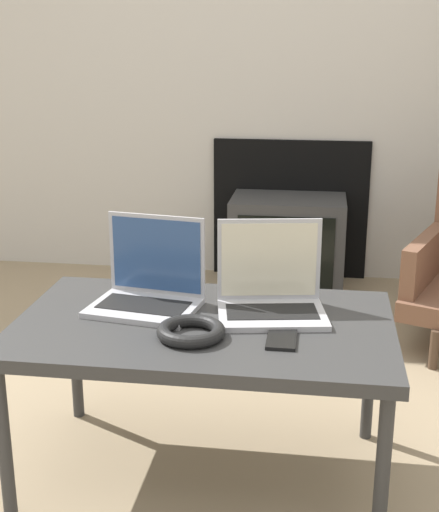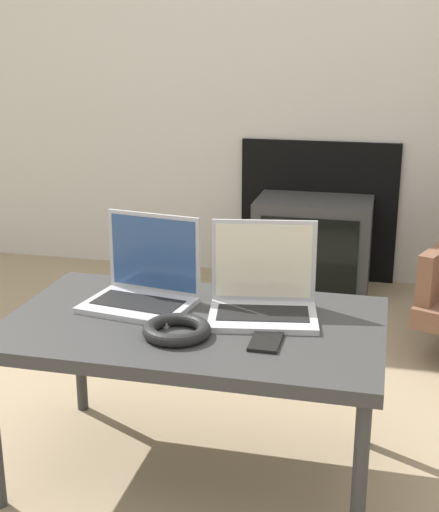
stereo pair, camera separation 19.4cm
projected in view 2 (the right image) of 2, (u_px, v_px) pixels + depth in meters
wall_back at (297, 22)px, 3.46m from camera, size 7.00×0.08×2.60m
table at (194, 334)px, 1.94m from camera, size 1.02×0.62×0.47m
laptop_left at (144, 283)px, 2.04m from camera, size 0.32×0.26×0.25m
laptop_right at (263, 293)px, 1.97m from camera, size 0.33×0.26×0.25m
headphones at (177, 330)px, 1.83m from camera, size 0.18×0.18×0.03m
phone at (266, 341)px, 1.79m from camera, size 0.07×0.13×0.01m
tv at (313, 245)px, 3.52m from camera, size 0.56×0.37×0.46m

